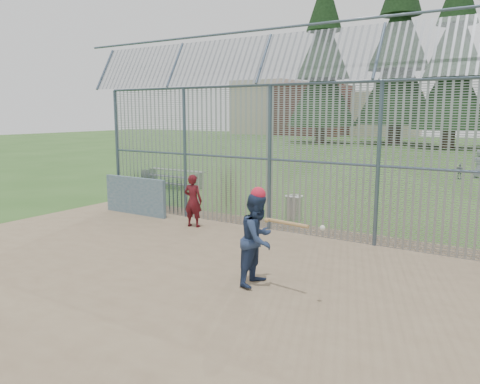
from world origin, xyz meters
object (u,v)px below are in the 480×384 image
Objects in this scene: dugout_wall at (135,196)px; batter at (258,239)px; trash_can at (294,208)px; bleacher at (172,178)px; onlooker at (193,201)px.

dugout_wall is 7.27m from batter.
bleacher is (-7.42, 2.87, 0.03)m from trash_can.
trash_can is at bearing -21.15° from bleacher.
bleacher is at bearing 158.85° from trash_can.
bleacher is (-2.79, 4.99, -0.21)m from dugout_wall.
onlooker is at bearing -44.39° from bleacher.
batter is at bearing 133.37° from onlooker.
trash_can is (-1.88, 5.35, -0.52)m from batter.
bleacher is (-5.41, 5.30, -0.37)m from onlooker.
batter reaches higher than bleacher.
onlooker is at bearing -129.56° from trash_can.
dugout_wall is 0.83× the size of bleacher.
onlooker is 7.59m from bleacher.
bleacher is at bearing 119.26° from dugout_wall.
dugout_wall is 1.65× the size of onlooker.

